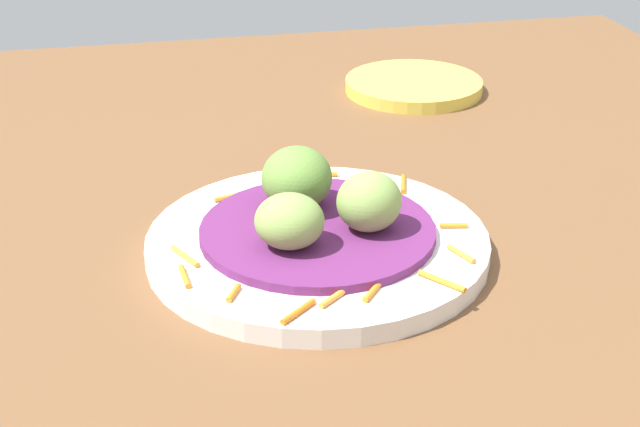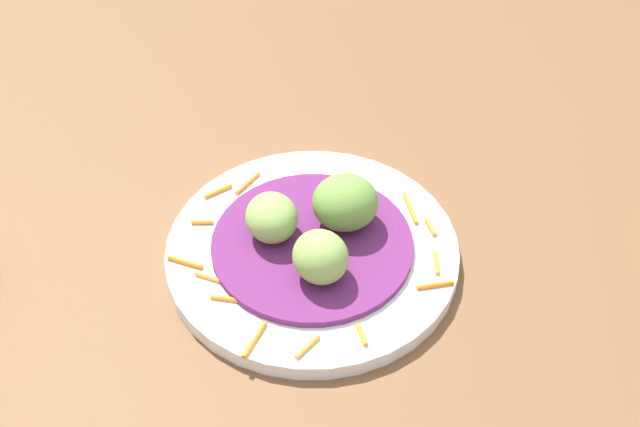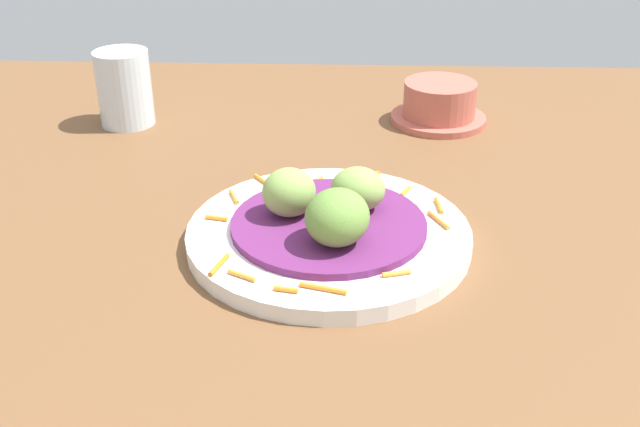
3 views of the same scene
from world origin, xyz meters
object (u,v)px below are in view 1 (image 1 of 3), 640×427
at_px(main_plate, 318,244).
at_px(side_plate_small, 414,85).
at_px(guac_scoop_center, 369,202).
at_px(guac_scoop_right, 297,178).
at_px(guac_scoop_left, 286,221).

height_order(main_plate, side_plate_small, main_plate).
distance_m(guac_scoop_center, guac_scoop_right, 0.06).
relative_size(main_plate, guac_scoop_right, 4.42).
bearing_deg(guac_scoop_right, guac_scoop_center, -47.68).
bearing_deg(guac_scoop_center, guac_scoop_left, -167.68).
bearing_deg(side_plate_small, main_plate, -118.34).
height_order(main_plate, guac_scoop_left, guac_scoop_left).
bearing_deg(guac_scoop_left, guac_scoop_center, 12.32).
distance_m(main_plate, guac_scoop_left, 0.05).
bearing_deg(main_plate, guac_scoop_left, -137.68).
bearing_deg(guac_scoop_center, guac_scoop_right, 132.32).
xyz_separation_m(guac_scoop_center, side_plate_small, (0.14, 0.34, -0.04)).
xyz_separation_m(main_plate, guac_scoop_right, (-0.01, 0.04, 0.04)).
height_order(guac_scoop_left, side_plate_small, guac_scoop_left).
xyz_separation_m(guac_scoop_right, side_plate_small, (0.18, 0.29, -0.04)).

